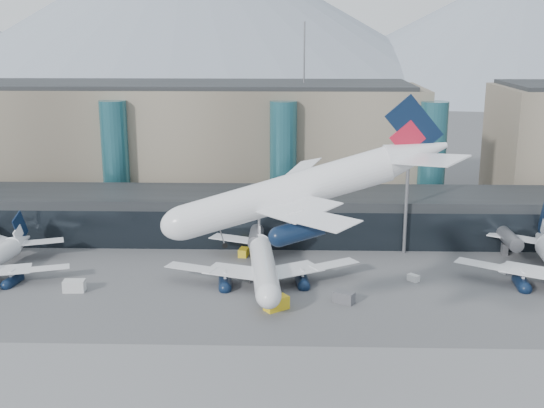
{
  "coord_description": "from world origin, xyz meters",
  "views": [
    {
      "loc": [
        6.84,
        -84.65,
        44.41
      ],
      "look_at": [
        3.54,
        32.0,
        14.19
      ],
      "focal_mm": 45.0,
      "sensor_mm": 36.0,
      "label": 1
    }
  ],
  "objects_px": {
    "lightmast_mid": "(407,184)",
    "veh_g": "(413,278)",
    "veh_h": "(276,303)",
    "hero_jet": "(314,179)",
    "veh_c": "(344,297)",
    "veh_a": "(74,286)",
    "jet_parked_mid": "(263,255)",
    "veh_b": "(244,252)",
    "veh_d": "(508,268)"
  },
  "relations": [
    {
      "from": "veh_g",
      "to": "veh_h",
      "type": "height_order",
      "value": "veh_h"
    },
    {
      "from": "jet_parked_mid",
      "to": "veh_b",
      "type": "distance_m",
      "value": 13.63
    },
    {
      "from": "veh_c",
      "to": "veh_g",
      "type": "xyz_separation_m",
      "value": [
        13.32,
        10.39,
        -0.35
      ]
    },
    {
      "from": "lightmast_mid",
      "to": "jet_parked_mid",
      "type": "relative_size",
      "value": 0.69
    },
    {
      "from": "veh_a",
      "to": "veh_g",
      "type": "distance_m",
      "value": 60.16
    },
    {
      "from": "jet_parked_mid",
      "to": "veh_c",
      "type": "xyz_separation_m",
      "value": [
        14.0,
        -11.04,
        -3.57
      ]
    },
    {
      "from": "veh_a",
      "to": "veh_h",
      "type": "relative_size",
      "value": 0.93
    },
    {
      "from": "lightmast_mid",
      "to": "hero_jet",
      "type": "height_order",
      "value": "hero_jet"
    },
    {
      "from": "jet_parked_mid",
      "to": "veh_d",
      "type": "height_order",
      "value": "jet_parked_mid"
    },
    {
      "from": "veh_c",
      "to": "veh_d",
      "type": "height_order",
      "value": "veh_c"
    },
    {
      "from": "veh_b",
      "to": "veh_c",
      "type": "height_order",
      "value": "veh_c"
    },
    {
      "from": "hero_jet",
      "to": "veh_g",
      "type": "bearing_deg",
      "value": 55.46
    },
    {
      "from": "veh_c",
      "to": "veh_a",
      "type": "bearing_deg",
      "value": -154.51
    },
    {
      "from": "lightmast_mid",
      "to": "veh_g",
      "type": "bearing_deg",
      "value": -93.02
    },
    {
      "from": "veh_a",
      "to": "veh_c",
      "type": "bearing_deg",
      "value": -7.45
    },
    {
      "from": "lightmast_mid",
      "to": "veh_a",
      "type": "relative_size",
      "value": 6.98
    },
    {
      "from": "lightmast_mid",
      "to": "veh_b",
      "type": "distance_m",
      "value": 35.39
    },
    {
      "from": "veh_a",
      "to": "veh_d",
      "type": "bearing_deg",
      "value": 5.56
    },
    {
      "from": "jet_parked_mid",
      "to": "veh_c",
      "type": "distance_m",
      "value": 18.19
    },
    {
      "from": "jet_parked_mid",
      "to": "veh_b",
      "type": "relative_size",
      "value": 13.35
    },
    {
      "from": "lightmast_mid",
      "to": "veh_g",
      "type": "distance_m",
      "value": 21.27
    },
    {
      "from": "veh_c",
      "to": "veh_d",
      "type": "relative_size",
      "value": 1.15
    },
    {
      "from": "veh_d",
      "to": "veh_g",
      "type": "bearing_deg",
      "value": 158.92
    },
    {
      "from": "jet_parked_mid",
      "to": "veh_h",
      "type": "xyz_separation_m",
      "value": [
        2.83,
        -14.23,
        -3.43
      ]
    },
    {
      "from": "veh_g",
      "to": "hero_jet",
      "type": "bearing_deg",
      "value": -73.36
    },
    {
      "from": "lightmast_mid",
      "to": "jet_parked_mid",
      "type": "xyz_separation_m",
      "value": [
        -28.18,
        -15.5,
        -9.9
      ]
    },
    {
      "from": "veh_h",
      "to": "hero_jet",
      "type": "bearing_deg",
      "value": -112.01
    },
    {
      "from": "hero_jet",
      "to": "veh_h",
      "type": "height_order",
      "value": "hero_jet"
    },
    {
      "from": "veh_d",
      "to": "veh_h",
      "type": "bearing_deg",
      "value": 167.23
    },
    {
      "from": "lightmast_mid",
      "to": "veh_h",
      "type": "height_order",
      "value": "lightmast_mid"
    },
    {
      "from": "lightmast_mid",
      "to": "veh_a",
      "type": "bearing_deg",
      "value": -159.32
    },
    {
      "from": "veh_a",
      "to": "veh_b",
      "type": "xyz_separation_m",
      "value": [
        28.12,
        19.76,
        -0.23
      ]
    },
    {
      "from": "veh_b",
      "to": "veh_a",
      "type": "bearing_deg",
      "value": 135.54
    },
    {
      "from": "veh_b",
      "to": "veh_d",
      "type": "relative_size",
      "value": 0.93
    },
    {
      "from": "hero_jet",
      "to": "veh_g",
      "type": "height_order",
      "value": "hero_jet"
    },
    {
      "from": "veh_g",
      "to": "veh_h",
      "type": "distance_m",
      "value": 28.01
    },
    {
      "from": "veh_a",
      "to": "jet_parked_mid",
      "type": "bearing_deg",
      "value": 9.87
    },
    {
      "from": "veh_c",
      "to": "hero_jet",
      "type": "bearing_deg",
      "value": -74.71
    },
    {
      "from": "veh_d",
      "to": "lightmast_mid",
      "type": "bearing_deg",
      "value": 111.26
    },
    {
      "from": "hero_jet",
      "to": "veh_c",
      "type": "relative_size",
      "value": 11.31
    },
    {
      "from": "veh_a",
      "to": "veh_g",
      "type": "bearing_deg",
      "value": 3.48
    },
    {
      "from": "jet_parked_mid",
      "to": "veh_g",
      "type": "distance_m",
      "value": 27.61
    },
    {
      "from": "hero_jet",
      "to": "veh_g",
      "type": "relative_size",
      "value": 18.87
    },
    {
      "from": "veh_a",
      "to": "veh_b",
      "type": "bearing_deg",
      "value": 32.15
    },
    {
      "from": "jet_parked_mid",
      "to": "veh_h",
      "type": "relative_size",
      "value": 9.41
    },
    {
      "from": "hero_jet",
      "to": "veh_h",
      "type": "relative_size",
      "value": 9.84
    },
    {
      "from": "hero_jet",
      "to": "veh_b",
      "type": "distance_m",
      "value": 54.66
    },
    {
      "from": "hero_jet",
      "to": "veh_d",
      "type": "distance_m",
      "value": 59.8
    },
    {
      "from": "hero_jet",
      "to": "veh_d",
      "type": "bearing_deg",
      "value": 41.07
    },
    {
      "from": "veh_g",
      "to": "veh_h",
      "type": "xyz_separation_m",
      "value": [
        -24.49,
        -13.58,
        0.49
      ]
    }
  ]
}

